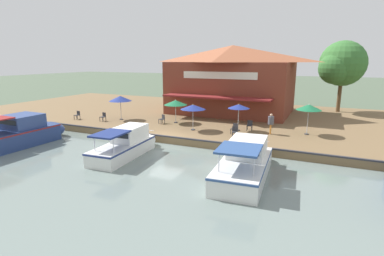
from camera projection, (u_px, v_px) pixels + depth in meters
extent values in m
plane|color=#4C5B47|center=(165.00, 144.00, 23.56)|extent=(220.00, 220.00, 0.00)
cube|color=brown|center=(213.00, 117.00, 33.26)|extent=(22.00, 56.00, 0.60)
cube|color=#2D2D33|center=(165.00, 136.00, 23.50)|extent=(0.20, 50.40, 0.10)
cube|color=brown|center=(232.00, 87.00, 34.15)|extent=(9.08, 12.89, 5.66)
pyramid|color=#9E5638|center=(233.00, 54.00, 33.31)|extent=(9.53, 13.54, 1.82)
cube|color=maroon|center=(215.00, 97.00, 29.44)|extent=(1.80, 10.96, 0.16)
cube|color=silver|center=(219.00, 75.00, 29.73)|extent=(0.08, 7.74, 0.70)
cylinder|color=#B7B7B7|center=(308.00, 121.00, 24.01)|extent=(0.06, 0.06, 2.30)
cylinder|color=#2D2D33|center=(307.00, 134.00, 24.26)|extent=(0.36, 0.36, 0.06)
cone|color=#19663D|center=(309.00, 107.00, 23.77)|extent=(1.98, 1.98, 0.45)
cone|color=silver|center=(309.00, 107.00, 23.76)|extent=(1.23, 1.23, 0.36)
sphere|color=silver|center=(309.00, 104.00, 23.71)|extent=(0.08, 0.08, 0.08)
cylinder|color=#B7B7B7|center=(176.00, 112.00, 28.55)|extent=(0.06, 0.06, 2.02)
cylinder|color=#2D2D33|center=(176.00, 122.00, 28.77)|extent=(0.36, 0.36, 0.06)
cone|color=#19663D|center=(176.00, 103.00, 28.34)|extent=(2.19, 2.19, 0.46)
cone|color=silver|center=(176.00, 102.00, 28.33)|extent=(1.36, 1.36, 0.36)
sphere|color=silver|center=(175.00, 100.00, 28.28)|extent=(0.08, 0.08, 0.08)
cylinder|color=#B7B7B7|center=(121.00, 109.00, 30.02)|extent=(0.06, 0.06, 2.22)
cylinder|color=#2D2D33|center=(121.00, 119.00, 30.26)|extent=(0.36, 0.36, 0.06)
cone|color=navy|center=(120.00, 98.00, 29.79)|extent=(2.24, 2.24, 0.52)
cone|color=yellow|center=(120.00, 98.00, 29.78)|extent=(1.39, 1.39, 0.41)
sphere|color=yellow|center=(120.00, 96.00, 29.73)|extent=(0.08, 0.08, 0.08)
cylinder|color=#B7B7B7|center=(193.00, 118.00, 25.53)|extent=(0.06, 0.06, 2.07)
cylinder|color=#2D2D33|center=(193.00, 130.00, 25.75)|extent=(0.36, 0.36, 0.06)
cone|color=navy|center=(193.00, 107.00, 25.31)|extent=(2.13, 2.13, 0.40)
cone|color=yellow|center=(193.00, 107.00, 25.31)|extent=(1.32, 1.32, 0.32)
sphere|color=yellow|center=(193.00, 105.00, 25.27)|extent=(0.08, 0.08, 0.08)
cylinder|color=#B7B7B7|center=(238.00, 118.00, 25.32)|extent=(0.06, 0.06, 2.15)
cylinder|color=#2D2D33|center=(238.00, 130.00, 25.55)|extent=(0.36, 0.36, 0.06)
cone|color=navy|center=(239.00, 106.00, 25.09)|extent=(1.81, 1.81, 0.35)
cone|color=yellow|center=(239.00, 106.00, 25.08)|extent=(1.12, 1.12, 0.28)
sphere|color=yellow|center=(239.00, 104.00, 25.05)|extent=(0.08, 0.08, 0.08)
cube|color=#2D2D33|center=(238.00, 135.00, 23.09)|extent=(0.05, 0.05, 0.42)
cube|color=#2D2D33|center=(233.00, 135.00, 23.11)|extent=(0.05, 0.05, 0.42)
cube|color=#2D2D33|center=(237.00, 134.00, 23.48)|extent=(0.05, 0.05, 0.42)
cube|color=#2D2D33|center=(232.00, 134.00, 23.50)|extent=(0.05, 0.05, 0.42)
cube|color=#2D2D33|center=(235.00, 132.00, 23.25)|extent=(0.57, 0.57, 0.05)
cube|color=#2D2D33|center=(235.00, 129.00, 23.39)|extent=(0.19, 0.43, 0.40)
cube|color=#2D2D33|center=(252.00, 129.00, 25.34)|extent=(0.04, 0.04, 0.42)
cube|color=#2D2D33|center=(247.00, 128.00, 25.47)|extent=(0.04, 0.04, 0.42)
cube|color=#2D2D33|center=(252.00, 128.00, 25.71)|extent=(0.04, 0.04, 0.42)
cube|color=#2D2D33|center=(247.00, 127.00, 25.84)|extent=(0.04, 0.04, 0.42)
cube|color=#2D2D33|center=(250.00, 126.00, 25.54)|extent=(0.48, 0.48, 0.05)
cube|color=#2D2D33|center=(250.00, 122.00, 25.68)|extent=(0.09, 0.44, 0.40)
cube|color=#2D2D33|center=(103.00, 120.00, 29.11)|extent=(0.04, 0.04, 0.42)
cube|color=#2D2D33|center=(100.00, 119.00, 29.32)|extent=(0.04, 0.04, 0.42)
cube|color=#2D2D33|center=(106.00, 119.00, 29.44)|extent=(0.04, 0.04, 0.42)
cube|color=#2D2D33|center=(103.00, 119.00, 29.65)|extent=(0.04, 0.04, 0.42)
cube|color=#2D2D33|center=(103.00, 117.00, 29.33)|extent=(0.49, 0.49, 0.05)
cube|color=#2D2D33|center=(104.00, 114.00, 29.45)|extent=(0.10, 0.44, 0.40)
cube|color=#2D2D33|center=(161.00, 122.00, 28.01)|extent=(0.05, 0.05, 0.42)
cube|color=#2D2D33|center=(159.00, 121.00, 28.31)|extent=(0.05, 0.05, 0.42)
cube|color=#2D2D33|center=(165.00, 121.00, 28.26)|extent=(0.05, 0.05, 0.42)
cube|color=#2D2D33|center=(162.00, 121.00, 28.56)|extent=(0.05, 0.05, 0.42)
cube|color=#2D2D33|center=(162.00, 119.00, 28.24)|extent=(0.59, 0.59, 0.05)
cube|color=#2D2D33|center=(163.00, 117.00, 28.31)|extent=(0.23, 0.41, 0.40)
cube|color=#2D2D33|center=(235.00, 132.00, 24.09)|extent=(0.05, 0.05, 0.42)
cube|color=#2D2D33|center=(231.00, 131.00, 24.33)|extent=(0.05, 0.05, 0.42)
cube|color=#2D2D33|center=(237.00, 131.00, 24.39)|extent=(0.05, 0.05, 0.42)
cube|color=#2D2D33|center=(233.00, 131.00, 24.63)|extent=(0.05, 0.05, 0.42)
cube|color=#2D2D33|center=(234.00, 129.00, 24.31)|extent=(0.53, 0.53, 0.05)
cube|color=#2D2D33|center=(236.00, 126.00, 24.42)|extent=(0.14, 0.44, 0.40)
cube|color=#2D2D33|center=(77.00, 118.00, 30.02)|extent=(0.04, 0.04, 0.42)
cube|color=#2D2D33|center=(74.00, 117.00, 30.22)|extent=(0.04, 0.04, 0.42)
cube|color=#2D2D33|center=(80.00, 117.00, 30.35)|extent=(0.04, 0.04, 0.42)
cube|color=#2D2D33|center=(77.00, 117.00, 30.55)|extent=(0.04, 0.04, 0.42)
cube|color=#2D2D33|center=(77.00, 115.00, 30.24)|extent=(0.48, 0.48, 0.05)
cube|color=#2D2D33|center=(78.00, 113.00, 30.35)|extent=(0.09, 0.44, 0.40)
cylinder|color=orange|center=(270.00, 129.00, 24.22)|extent=(0.13, 0.13, 0.82)
cylinder|color=orange|center=(270.00, 129.00, 24.37)|extent=(0.13, 0.13, 0.82)
cylinder|color=#4C4C56|center=(271.00, 120.00, 24.13)|extent=(0.48, 0.48, 0.65)
sphere|color=tan|center=(271.00, 115.00, 24.03)|extent=(0.22, 0.22, 0.22)
cube|color=white|center=(123.00, 150.00, 20.20)|extent=(5.57, 2.33, 0.94)
ellipsoid|color=white|center=(143.00, 140.00, 22.69)|extent=(2.04, 2.00, 0.94)
cube|color=navy|center=(123.00, 145.00, 20.11)|extent=(5.64, 2.37, 0.10)
cube|color=white|center=(130.00, 133.00, 20.86)|extent=(2.66, 1.74, 1.00)
cube|color=black|center=(119.00, 136.00, 19.68)|extent=(0.15, 1.38, 0.35)
cube|color=navy|center=(110.00, 134.00, 18.70)|extent=(2.40, 1.82, 0.11)
cylinder|color=silver|center=(113.00, 145.00, 17.95)|extent=(0.05, 0.05, 0.98)
cylinder|color=silver|center=(94.00, 143.00, 18.42)|extent=(0.05, 0.05, 0.98)
cylinder|color=silver|center=(144.00, 130.00, 22.72)|extent=(0.14, 1.58, 0.04)
cube|color=navy|center=(9.00, 139.00, 22.38)|extent=(6.88, 3.17, 1.29)
ellipsoid|color=navy|center=(48.00, 130.00, 25.37)|extent=(2.47, 2.91, 1.29)
cube|color=maroon|center=(8.00, 132.00, 22.25)|extent=(6.96, 3.21, 0.10)
cube|color=navy|center=(22.00, 121.00, 23.18)|extent=(2.52, 2.46, 1.01)
cube|color=black|center=(7.00, 122.00, 22.09)|extent=(0.11, 2.10, 0.35)
cube|color=white|center=(243.00, 170.00, 16.51)|extent=(6.28, 2.88, 1.05)
ellipsoid|color=white|center=(252.00, 154.00, 19.31)|extent=(2.32, 2.47, 1.05)
cube|color=#2D4C84|center=(244.00, 162.00, 16.41)|extent=(6.35, 2.93, 0.10)
cube|color=white|center=(248.00, 147.00, 17.27)|extent=(2.88, 2.15, 0.95)
cube|color=black|center=(243.00, 152.00, 16.01)|extent=(0.18, 1.71, 0.33)
cube|color=#2D4C84|center=(239.00, 149.00, 14.83)|extent=(2.37, 2.23, 0.11)
cylinder|color=silver|center=(254.00, 166.00, 14.06)|extent=(0.05, 0.05, 1.08)
cylinder|color=silver|center=(219.00, 161.00, 14.63)|extent=(0.05, 0.05, 1.08)
cylinder|color=silver|center=(253.00, 140.00, 19.35)|extent=(0.18, 1.95, 0.04)
cylinder|color=brown|center=(339.00, 96.00, 34.44)|extent=(0.42, 0.42, 3.60)
sphere|color=#387033|center=(343.00, 63.00, 33.61)|extent=(5.05, 5.05, 5.05)
sphere|color=#387033|center=(335.00, 68.00, 33.13)|extent=(3.54, 3.54, 3.54)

